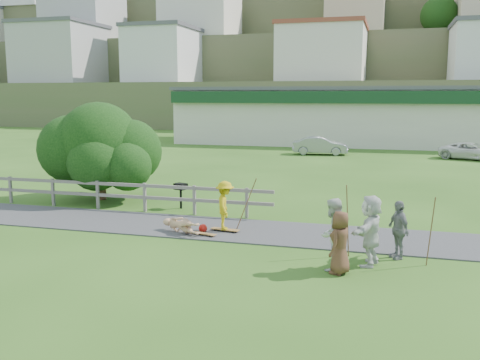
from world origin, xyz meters
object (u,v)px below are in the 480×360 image
Objects in this scene: spectator_d at (371,230)px; car_white at (471,151)px; skater_rider at (225,209)px; spectator_b at (398,230)px; spectator_c at (340,243)px; skater_fallen at (181,225)px; bbq at (181,196)px; car_silver at (320,146)px; tree at (100,158)px; spectator_a at (332,234)px.

spectator_d reaches higher than car_white.
spectator_b reaches higher than skater_rider.
spectator_c is at bearing -68.49° from spectator_b.
skater_rider is 1.49m from skater_fallen.
spectator_c is at bearing -174.28° from car_white.
bbq is at bearing -112.14° from spectator_d.
car_white is 4.23× the size of bbq.
spectator_c is at bearing -21.10° from bbq.
bbq is (-6.68, 6.11, -0.29)m from spectator_c.
car_white is at bearing 78.38° from bbq.
skater_fallen is 6.15m from spectator_d.
car_white is at bearing -174.94° from spectator_c.
car_silver is (0.02, 23.64, -0.12)m from skater_rider.
spectator_c is 1.59× the size of bbq.
tree reaches higher than car_silver.
skater_rider is 1.00× the size of spectator_c.
skater_rider is 0.29× the size of tree.
car_white is at bearing -171.18° from spectator_a.
skater_fallen is at bearing 173.43° from car_white.
skater_fallen is 5.80m from spectator_c.
bbq is at bearing -147.78° from spectator_b.
tree is at bearing 78.41° from skater_fallen.
spectator_a is at bearing -119.49° from spectator_c.
spectator_d is 0.44× the size of car_white.
spectator_d is 0.46× the size of car_silver.
spectator_d is at bearing -13.98° from bbq.
spectator_d is 1.87× the size of bbq.
spectator_d is at bearing 160.88° from spectator_c.
skater_fallen is at bearing -91.16° from spectator_a.
spectator_b reaches higher than car_white.
bbq is at bearing -113.62° from spectator_c.
car_silver is 0.96× the size of car_white.
car_silver is at bearing 107.66° from car_white.
skater_rider reaches higher than skater_fallen.
car_white is (10.37, 23.32, -0.20)m from skater_rider.
skater_fallen is at bearing 171.11° from car_silver.
spectator_d is at bearing -173.28° from car_white.
spectator_a is at bearing -86.73° from skater_fallen.
spectator_c reaches higher than skater_rider.
spectator_a is at bearing -32.66° from tree.
spectator_a is 8.74m from bbq.
skater_rider is 7.82m from tree.
spectator_c is 1.13m from spectator_d.
spectator_c is 27.14m from car_white.
spectator_a is 12.41m from tree.
skater_rider is at bearing -101.94° from spectator_d.
spectator_d is at bearing -70.04° from spectator_b.
skater_fallen is 1.54× the size of bbq.
spectator_b is 0.29× the size of tree.
skater_rider is at bearing 174.15° from car_silver.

